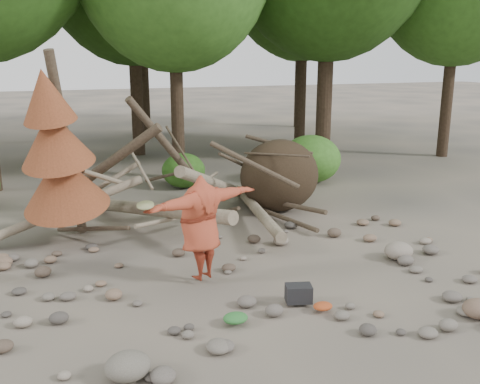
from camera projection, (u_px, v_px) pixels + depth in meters
name	position (u px, v px, depth m)	size (l,w,h in m)	color
ground	(248.00, 284.00, 10.09)	(120.00, 120.00, 0.00)	#514C44
deadfall_pile	(261.00, 179.00, 14.38)	(8.55, 5.24, 3.30)	#332619
dead_conifer	(58.00, 154.00, 11.56)	(2.06, 2.16, 4.35)	#4C3F30
bush_mid	(183.00, 170.00, 17.29)	(1.40, 1.40, 1.12)	#346A1E
bush_right	(311.00, 159.00, 17.93)	(2.00, 2.00, 1.60)	#407E27
frisbee_thrower	(200.00, 227.00, 9.95)	(2.55, 1.47, 2.01)	#A63D25
backpack	(298.00, 296.00, 9.23)	(0.45, 0.30, 0.30)	black
cloth_green	(236.00, 321.00, 8.54)	(0.41, 0.34, 0.15)	#2A692D
cloth_orange	(323.00, 309.00, 8.98)	(0.33, 0.27, 0.12)	#9D3D1A
boulder_front_left	(128.00, 366.00, 7.11)	(0.62, 0.56, 0.37)	#6B6559
boulder_front_right	(478.00, 309.00, 8.77)	(0.53, 0.48, 0.32)	brown
boulder_mid_right	(399.00, 251.00, 11.27)	(0.62, 0.56, 0.37)	gray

